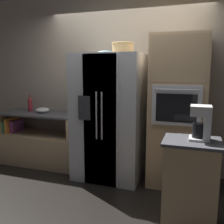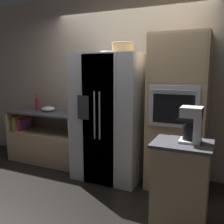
{
  "view_description": "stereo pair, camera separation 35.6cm",
  "coord_description": "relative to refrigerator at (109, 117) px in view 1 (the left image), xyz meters",
  "views": [
    {
      "loc": [
        1.06,
        -3.38,
        1.6
      ],
      "look_at": [
        -0.07,
        -0.05,
        1.0
      ],
      "focal_mm": 40.0,
      "sensor_mm": 36.0,
      "label": 1
    },
    {
      "loc": [
        1.39,
        -3.25,
        1.6
      ],
      "look_at": [
        -0.07,
        -0.05,
        1.0
      ],
      "focal_mm": 40.0,
      "sensor_mm": 36.0,
      "label": 2
    }
  ],
  "objects": [
    {
      "name": "bottle_tall",
      "position": [
        -1.53,
        0.19,
        0.1
      ],
      "size": [
        0.08,
        0.08,
        0.28
      ],
      "color": "maroon",
      "rests_on": "counter_left"
    },
    {
      "name": "coffee_maker",
      "position": [
        1.27,
        -0.86,
        0.19
      ],
      "size": [
        0.2,
        0.2,
        0.34
      ],
      "color": "white",
      "rests_on": "island_counter"
    },
    {
      "name": "wall_back",
      "position": [
        0.14,
        0.43,
        0.49
      ],
      "size": [
        12.0,
        0.06,
        2.8
      ],
      "color": "tan",
      "rests_on": "ground_plane"
    },
    {
      "name": "island_counter",
      "position": [
        1.18,
        -0.9,
        -0.45
      ],
      "size": [
        0.56,
        0.46,
        0.91
      ],
      "color": "tan",
      "rests_on": "ground_plane"
    },
    {
      "name": "refrigerator",
      "position": [
        0.0,
        0.0,
        0.0
      ],
      "size": [
        0.97,
        0.83,
        1.82
      ],
      "color": "silver",
      "rests_on": "ground_plane"
    },
    {
      "name": "wall_oven",
      "position": [
        0.97,
        0.07,
        0.12
      ],
      "size": [
        0.73,
        0.72,
        2.05
      ],
      "color": "tan",
      "rests_on": "ground_plane"
    },
    {
      "name": "fruit_bowl",
      "position": [
        -0.1,
        0.1,
        0.94
      ],
      "size": [
        0.23,
        0.23,
        0.06
      ],
      "color": "#668C99",
      "rests_on": "refrigerator"
    },
    {
      "name": "ground_plane",
      "position": [
        0.14,
        -0.03,
        -0.91
      ],
      "size": [
        20.0,
        20.0,
        0.0
      ],
      "primitive_type": "plane",
      "color": "black"
    },
    {
      "name": "wicker_basket",
      "position": [
        0.22,
        -0.07,
        0.99
      ],
      "size": [
        0.3,
        0.3,
        0.14
      ],
      "color": "tan",
      "rests_on": "refrigerator"
    },
    {
      "name": "mixing_bowl",
      "position": [
        -1.24,
        0.13,
        0.02
      ],
      "size": [
        0.23,
        0.23,
        0.09
      ],
      "color": "white",
      "rests_on": "counter_left"
    },
    {
      "name": "counter_left",
      "position": [
        -1.28,
        0.11,
        -0.59
      ],
      "size": [
        1.34,
        0.59,
        0.88
      ],
      "color": "tan",
      "rests_on": "ground_plane"
    }
  ]
}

